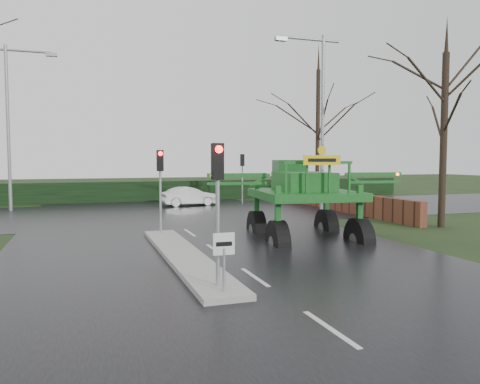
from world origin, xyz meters
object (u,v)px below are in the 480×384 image
object	(u,v)px
street_light_right	(318,108)
white_sedan	(189,206)
traffic_signal_near	(218,183)
traffic_signal_mid	(160,173)
street_light_left_far	(13,112)
traffic_signal_far	(242,167)
keep_left_sign	(224,252)
crop_sprayer	(276,186)

from	to	relation	value
street_light_right	white_sedan	world-z (taller)	street_light_right
traffic_signal_near	street_light_right	size ratio (longest dim) A/B	0.35
traffic_signal_mid	street_light_left_far	xyz separation A→B (m)	(-6.89, 12.51, 3.40)
traffic_signal_far	street_light_right	bearing A→B (deg)	101.95
street_light_left_far	white_sedan	xyz separation A→B (m)	(10.73, -0.48, -5.99)
traffic_signal_mid	traffic_signal_far	distance (m)	14.75
white_sedan	traffic_signal_mid	bearing A→B (deg)	154.84
keep_left_sign	street_light_left_far	world-z (taller)	street_light_left_far
keep_left_sign	crop_sprayer	bearing A→B (deg)	57.47
crop_sprayer	keep_left_sign	bearing A→B (deg)	-115.85
keep_left_sign	street_light_right	world-z (taller)	street_light_right
traffic_signal_mid	street_light_right	xyz separation A→B (m)	(9.49, 4.51, 3.40)
street_light_right	street_light_left_far	xyz separation A→B (m)	(-16.39, 8.00, 0.00)
traffic_signal_mid	white_sedan	distance (m)	12.89
keep_left_sign	traffic_signal_near	world-z (taller)	traffic_signal_near
white_sedan	street_light_right	bearing A→B (deg)	-150.52
street_light_right	white_sedan	distance (m)	11.16
traffic_signal_near	street_light_right	distance (m)	16.46
traffic_signal_far	white_sedan	xyz separation A→B (m)	(-3.96, -0.49, -2.59)
traffic_signal_far	street_light_right	size ratio (longest dim) A/B	0.35
street_light_right	white_sedan	xyz separation A→B (m)	(-5.66, 7.52, -5.99)
traffic_signal_far	traffic_signal_near	bearing A→B (deg)	69.64
street_light_right	traffic_signal_mid	bearing A→B (deg)	-154.60
traffic_signal_mid	crop_sprayer	bearing A→B (deg)	-37.87
street_light_right	traffic_signal_near	bearing A→B (deg)	-126.13
keep_left_sign	street_light_left_far	distance (m)	23.11
keep_left_sign	traffic_signal_mid	xyz separation A→B (m)	(0.00, 8.99, 1.53)
traffic_signal_near	traffic_signal_far	world-z (taller)	same
keep_left_sign	crop_sprayer	xyz separation A→B (m)	(3.83, 6.01, 1.09)
traffic_signal_far	street_light_left_far	world-z (taller)	street_light_left_far
street_light_right	crop_sprayer	bearing A→B (deg)	-127.09
traffic_signal_far	street_light_right	distance (m)	8.86
traffic_signal_mid	traffic_signal_far	xyz separation A→B (m)	(7.80, 12.52, 0.00)
traffic_signal_near	traffic_signal_far	size ratio (longest dim) A/B	1.00
street_light_left_far	white_sedan	bearing A→B (deg)	-2.55
traffic_signal_far	crop_sprayer	world-z (taller)	crop_sprayer
traffic_signal_near	street_light_left_far	bearing A→B (deg)	108.17
street_light_left_far	street_light_right	bearing A→B (deg)	-26.02
keep_left_sign	traffic_signal_near	size ratio (longest dim) A/B	0.38
traffic_signal_far	white_sedan	bearing A→B (deg)	7.01
crop_sprayer	traffic_signal_far	bearing A→B (deg)	82.33
street_light_left_far	traffic_signal_mid	bearing A→B (deg)	-61.14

